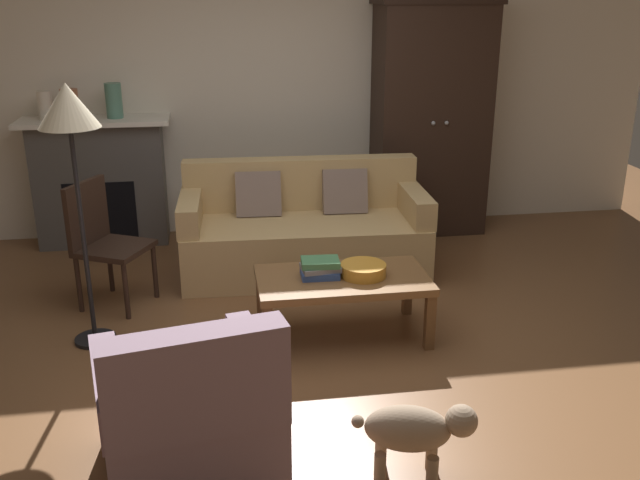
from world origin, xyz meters
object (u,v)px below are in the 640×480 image
Objects in this scene: side_chair_wooden at (103,236)px; floor_lamp at (69,122)px; couch at (304,233)px; armchair_near_left at (190,420)px; armoire at (430,118)px; mantel_vase_cream at (45,105)px; coffee_table at (343,284)px; mantel_vase_terracotta at (70,104)px; book_stack at (320,268)px; mantel_vase_jade at (114,101)px; dog at (415,430)px; fireplace at (101,181)px; fruit_bowl at (363,270)px.

side_chair_wooden is 1.09m from floor_lamp.
armchair_near_left is at bearing -109.01° from couch.
couch is 2.17× the size of side_chair_wooden.
couch is (-1.28, -0.86, -0.73)m from armoire.
couch is at bearing -24.06° from mantel_vase_cream.
armchair_near_left is at bearing -126.10° from coffee_table.
book_stack is at bearing -49.20° from mantel_vase_terracotta.
mantel_vase_jade is 1.93m from floor_lamp.
book_stack is at bearing 58.61° from armchair_near_left.
book_stack is 0.87× the size of mantel_vase_jade.
couch is at bearing -146.25° from armoire.
dog is (1.02, -0.14, -0.07)m from armchair_near_left.
mantel_vase_terracotta reaches higher than side_chair_wooden.
armoire is at bearing 24.65° from side_chair_wooden.
dog is (1.67, -1.62, -1.18)m from floor_lamp.
armchair_near_left is 1.96m from floor_lamp.
mantel_vase_terracotta reaches higher than coffee_table.
mantel_vase_jade is 1.53m from side_chair_wooden.
armoire is 3.14m from mantel_vase_terracotta.
dog is at bearing -107.83° from armoire.
book_stack is (-0.14, 0.02, 0.11)m from coffee_table.
fireplace is 1.93m from couch.
dog is at bearing -81.78° from book_stack.
coffee_table is at bearing -85.56° from couch.
coffee_table is 4.31× the size of book_stack.
floor_lamp is (-1.60, 0.18, 1.06)m from coffee_table.
mantel_vase_cream reaches higher than fruit_bowl.
mantel_vase_terracotta is at bearing 0.00° from mantel_vase_cream.
mantel_vase_terracotta is at bearing 100.11° from floor_lamp.
armchair_near_left is at bearing -79.51° from mantel_vase_jade.
mantel_vase_terracotta is at bearing 178.90° from armoire.
mantel_vase_cream is 0.82× the size of mantel_vase_jade.
book_stack is 2.65m from mantel_vase_jade.
fruit_bowl reaches higher than dog.
armoire reaches higher than mantel_vase_cream.
armoire is at bearing 56.67° from book_stack.
fruit_bowl is at bearing 50.12° from armchair_near_left.
coffee_table is at bearing 53.90° from armchair_near_left.
coffee_table is at bearing 176.86° from fruit_bowl.
mantel_vase_jade is 0.52× the size of dog.
fruit_bowl is at bearing -6.04° from floor_lamp.
side_chair_wooden is (0.18, -1.35, -0.06)m from fireplace.
book_stack is at bearing 174.46° from fruit_bowl.
fruit_bowl is 3.20m from mantel_vase_cream.
mantel_vase_jade is at bearing -5.69° from fireplace.
side_chair_wooden is (-1.44, 0.75, 0.03)m from book_stack.
armoire is at bearing 33.75° from couch.
armoire is at bearing -1.24° from mantel_vase_jade.
mantel_vase_terracotta reaches higher than mantel_vase_cream.
floor_lamp is at bearing 173.72° from coffee_table.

